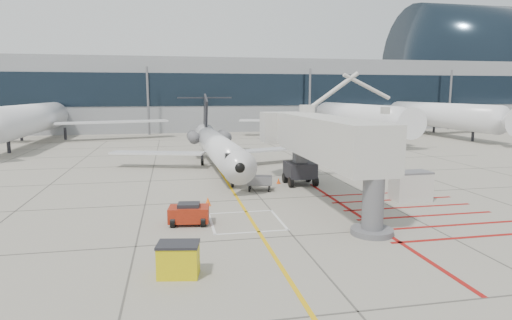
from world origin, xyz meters
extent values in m
plane|color=gray|center=(0.00, 0.00, 0.00)|extent=(260.00, 260.00, 0.00)
cone|color=#FD5A0D|center=(-3.86, 3.03, 0.28)|extent=(0.41, 0.41, 0.57)
cone|color=#F04C0C|center=(2.48, 8.91, 0.23)|extent=(0.33, 0.33, 0.45)
cube|color=gray|center=(10.00, 70.00, 7.00)|extent=(180.00, 28.00, 14.00)
cube|color=black|center=(10.00, 55.95, 8.00)|extent=(180.00, 0.10, 6.00)
camera|label=1|loc=(-6.11, -24.74, 7.44)|focal=30.00mm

